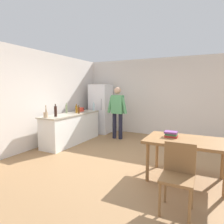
{
  "coord_description": "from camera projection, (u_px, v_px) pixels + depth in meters",
  "views": [
    {
      "loc": [
        1.73,
        -3.92,
        1.64
      ],
      "look_at": [
        -0.83,
        1.2,
        0.96
      ],
      "focal_mm": 31.39,
      "sensor_mm": 36.0,
      "label": 1
    }
  ],
  "objects": [
    {
      "name": "kitchen_counter",
      "position": [
        72.0,
        128.0,
        5.99
      ],
      "size": [
        0.64,
        2.2,
        0.9
      ],
      "color": "white",
      "rests_on": "ground_plane"
    },
    {
      "name": "wall_back",
      "position": [
        155.0,
        97.0,
        6.95
      ],
      "size": [
        6.4,
        0.12,
        2.7
      ],
      "primitive_type": "cube",
      "color": "silver",
      "rests_on": "ground_plane"
    },
    {
      "name": "bottle_vinegar_tall",
      "position": [
        67.0,
        109.0,
        5.99
      ],
      "size": [
        0.06,
        0.06,
        0.32
      ],
      "color": "gray",
      "rests_on": "kitchen_counter"
    },
    {
      "name": "chair",
      "position": [
        178.0,
        172.0,
        2.63
      ],
      "size": [
        0.42,
        0.42,
        0.91
      ],
      "rotation": [
        0.0,
        0.0,
        0.1
      ],
      "color": "olive",
      "rests_on": "ground_plane"
    },
    {
      "name": "dining_table",
      "position": [
        186.0,
        144.0,
        3.47
      ],
      "size": [
        1.4,
        0.9,
        0.75
      ],
      "color": "olive",
      "rests_on": "ground_plane"
    },
    {
      "name": "bottle_wine_dark",
      "position": [
        56.0,
        111.0,
        5.25
      ],
      "size": [
        0.08,
        0.08,
        0.34
      ],
      "color": "black",
      "rests_on": "kitchen_counter"
    },
    {
      "name": "book_stack",
      "position": [
        171.0,
        134.0,
        3.62
      ],
      "size": [
        0.23,
        0.17,
        0.11
      ],
      "color": "#B22D28",
      "rests_on": "dining_table"
    },
    {
      "name": "cooking_pot",
      "position": [
        80.0,
        109.0,
        6.5
      ],
      "size": [
        0.4,
        0.28,
        0.12
      ],
      "color": "red",
      "rests_on": "kitchen_counter"
    },
    {
      "name": "bottle_beer_brown",
      "position": [
        79.0,
        110.0,
        5.9
      ],
      "size": [
        0.06,
        0.06,
        0.26
      ],
      "color": "#5B3314",
      "rests_on": "kitchen_counter"
    },
    {
      "name": "utensil_jar",
      "position": [
        46.0,
        115.0,
        5.07
      ],
      "size": [
        0.11,
        0.11,
        0.32
      ],
      "color": "tan",
      "rests_on": "kitchen_counter"
    },
    {
      "name": "ground_plane",
      "position": [
        121.0,
        162.0,
        4.44
      ],
      "size": [
        14.0,
        14.0,
        0.0
      ],
      "primitive_type": "plane",
      "color": "#936D47"
    },
    {
      "name": "refrigerator",
      "position": [
        101.0,
        109.0,
        7.31
      ],
      "size": [
        0.7,
        0.67,
        1.8
      ],
      "color": "white",
      "rests_on": "ground_plane"
    },
    {
      "name": "bottle_oil_amber",
      "position": [
        76.0,
        109.0,
        6.04
      ],
      "size": [
        0.06,
        0.06,
        0.28
      ],
      "color": "#996619",
      "rests_on": "kitchen_counter"
    },
    {
      "name": "person",
      "position": [
        117.0,
        109.0,
        6.39
      ],
      "size": [
        0.7,
        0.22,
        1.7
      ],
      "color": "#1E1E2D",
      "rests_on": "ground_plane"
    },
    {
      "name": "bottle_water_clear",
      "position": [
        94.0,
        107.0,
        6.7
      ],
      "size": [
        0.07,
        0.07,
        0.3
      ],
      "color": "silver",
      "rests_on": "kitchen_counter"
    },
    {
      "name": "wall_left",
      "position": [
        41.0,
        99.0,
        5.61
      ],
      "size": [
        0.12,
        5.6,
        2.7
      ],
      "primitive_type": "cube",
      "color": "silver",
      "rests_on": "ground_plane"
    }
  ]
}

